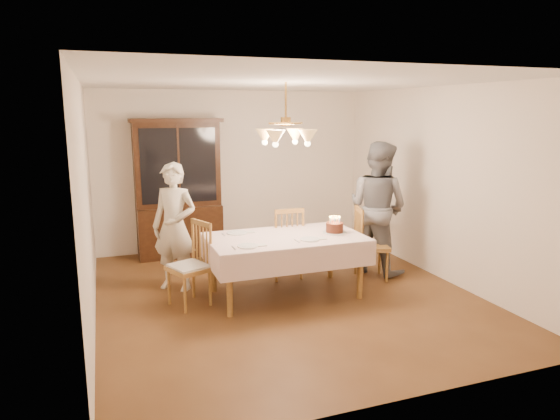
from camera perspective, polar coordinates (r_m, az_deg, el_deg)
name	(u,v)px	position (r m, az deg, el deg)	size (l,w,h in m)	color
ground	(285,295)	(6.37, 0.62, -9.64)	(5.00, 5.00, 0.00)	#523117
room_shell	(286,170)	(5.99, 0.65, 4.64)	(5.00, 5.00, 5.00)	white
dining_table	(285,242)	(6.16, 0.63, -3.69)	(1.90, 1.10, 0.76)	brown
china_hutch	(178,191)	(8.00, -11.56, 2.19)	(1.38, 0.54, 2.16)	black
chair_far_side	(285,246)	(6.88, 0.62, -4.15)	(0.46, 0.44, 1.00)	brown
chair_left_end	(189,268)	(6.00, -10.31, -6.56)	(0.56, 0.57, 1.00)	brown
chair_right_end	(371,247)	(6.94, 10.32, -4.20)	(0.52, 0.53, 1.00)	brown
elderly_woman	(175,227)	(6.49, -11.96, -1.89)	(0.60, 0.39, 1.64)	beige
adult_in_grey	(377,207)	(7.18, 11.07, 0.28)	(0.90, 0.70, 1.86)	slate
birthday_cake	(335,228)	(6.32, 6.25, -2.08)	(0.30, 0.30, 0.21)	white
place_setting_near_left	(249,246)	(5.69, -3.57, -4.13)	(0.39, 0.24, 0.02)	white
place_setting_near_right	(311,239)	(5.98, 3.52, -3.36)	(0.38, 0.23, 0.02)	white
place_setting_far_left	(238,233)	(6.30, -4.83, -2.60)	(0.41, 0.26, 0.02)	white
chandelier	(286,136)	(5.95, 0.66, 8.42)	(0.62, 0.62, 0.73)	#BF8C3F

